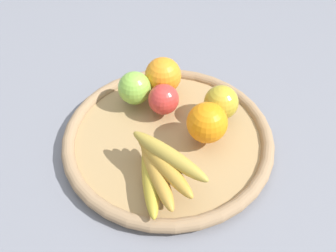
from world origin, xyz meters
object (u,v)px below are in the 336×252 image
orange_1 (207,123)px  apple_1 (164,99)px  apple_0 (135,88)px  banana_bunch (160,167)px  apple_2 (221,102)px  orange_0 (163,76)px

orange_1 → apple_1: bearing=-89.8°
orange_1 → apple_0: orange_1 is taller
banana_bunch → apple_2: 0.21m
apple_0 → banana_bunch: bearing=56.8°
banana_bunch → apple_0: bearing=-123.2°
orange_1 → apple_2: (-0.07, -0.02, -0.00)m
apple_2 → banana_bunch: bearing=5.0°
orange_1 → apple_2: 0.07m
apple_1 → orange_0: 0.07m
orange_0 → apple_2: (-0.02, 0.15, -0.00)m
banana_bunch → orange_0: (-0.19, -0.17, 0.01)m
apple_1 → banana_bunch: banana_bunch is taller
apple_2 → apple_0: same height
orange_0 → apple_2: size_ratio=1.13×
orange_0 → apple_2: orange_0 is taller
orange_1 → orange_0: bearing=-107.2°
orange_1 → orange_0: 0.17m
orange_0 → apple_2: bearing=97.5°
apple_1 → banana_bunch: 0.18m
apple_1 → apple_2: 0.12m
apple_2 → orange_1: bearing=13.4°
banana_bunch → orange_0: orange_0 is taller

